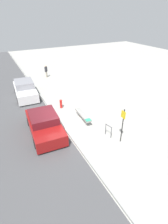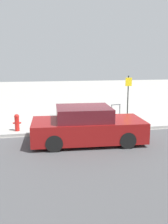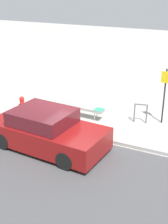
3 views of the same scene
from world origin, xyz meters
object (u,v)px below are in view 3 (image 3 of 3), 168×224
object	(u,v)px
bike_rack	(141,111)
sign_post	(165,91)
fire_hydrant	(22,104)
parked_car_near	(46,131)
bench	(81,107)

from	to	relation	value
bike_rack	sign_post	size ratio (longest dim) A/B	0.36
fire_hydrant	parked_car_near	xyz separation A→B (m)	(2.72, -2.21, 0.23)
bike_rack	fire_hydrant	world-z (taller)	bike_rack
fire_hydrant	parked_car_near	world-z (taller)	parked_car_near
parked_car_near	bike_rack	bearing A→B (deg)	60.34
bench	fire_hydrant	world-z (taller)	fire_hydrant
bike_rack	parked_car_near	xyz separation A→B (m)	(-2.33, -3.53, 0.14)
bench	parked_car_near	size ratio (longest dim) A/B	0.49
bench	fire_hydrant	distance (m)	2.68
sign_post	fire_hydrant	bearing A→B (deg)	-163.87
sign_post	fire_hydrant	xyz separation A→B (m)	(-5.86, -1.70, -0.98)
bench	bike_rack	size ratio (longest dim) A/B	2.57
sign_post	parked_car_near	size ratio (longest dim) A/B	0.54
bench	parked_car_near	world-z (taller)	parked_car_near
bench	parked_car_near	distance (m)	2.97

